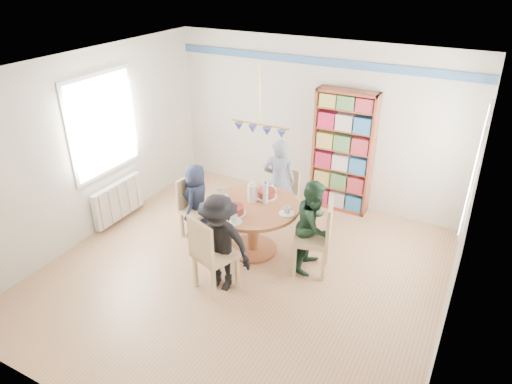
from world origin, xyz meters
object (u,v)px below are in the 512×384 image
Objects in this scene: person_left at (197,201)px; bookshelf at (343,153)px; radiator at (118,201)px; chair_left at (193,204)px; chair_right at (319,234)px; person_near at (219,244)px; dining_table at (253,217)px; chair_near at (209,252)px; person_far at (279,182)px; person_right at (314,226)px; chair_far at (286,192)px.

person_left is 2.45m from bookshelf.
chair_left reaches higher than radiator.
bookshelf is (-0.31, 1.82, 0.40)m from chair_right.
person_left is 0.87× the size of person_near.
person_left is (-0.95, 0.01, 0.01)m from dining_table.
chair_right is (0.99, -0.03, 0.03)m from dining_table.
person_near reaches higher than chair_near.
chair_near is at bearing 68.55° from person_far.
chair_right is at bearing -1.47° from dining_table.
radiator is 3.20m from person_right.
radiator is at bearing -150.28° from chair_far.
chair_left is at bearing -132.80° from bookshelf.
dining_table is 0.94× the size of person_far.
person_near reaches higher than radiator.
chair_far is 0.27m from person_far.
person_near is at bearing -40.69° from chair_left.
chair_near is (0.95, -1.00, 0.07)m from chair_left.
chair_far is at bearing -132.29° from bookshelf.
person_near is (0.06, -1.84, -0.03)m from person_far.
person_near is 0.66× the size of bookshelf.
chair_near is (-0.06, -1.02, 0.02)m from dining_table.
person_near is at bearing 135.41° from person_right.
chair_far is 2.09m from chair_near.
chair_right is at bearing 3.91° from radiator.
person_right is 1.28m from person_far.
person_left is (-0.96, -1.06, 0.11)m from chair_far.
chair_far is at bearing 87.37° from person_near.
radiator is at bearing 6.69° from person_far.
chair_far is at bearing 131.67° from chair_right.
radiator is 0.77× the size of dining_table.
chair_far is at bearing 38.19° from person_right.
chair_far is 0.65× the size of person_right.
person_right is (0.94, 1.07, 0.06)m from chair_near.
radiator is 1.08× the size of chair_left.
person_left is at bearing 88.92° from person_right.
person_right reaches higher than chair_far.
radiator is at bearing 160.91° from chair_near.
chair_near is 2.93m from bookshelf.
bookshelf is at bearing 73.62° from person_near.
chair_near is 0.76× the size of person_far.
person_near is (0.00, -1.97, 0.19)m from chair_far.
person_far is (0.97, 0.96, 0.18)m from chair_left.
radiator is 0.72× the size of person_far.
chair_left is 0.88× the size of chair_near.
person_left is at bearing 130.91° from chair_near.
person_left reaches higher than dining_table.
dining_table reaches higher than radiator.
chair_near is at bearing -93.11° from dining_table.
person_far reaches higher than chair_left.
person_near is (-0.87, -0.95, 0.01)m from person_right.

